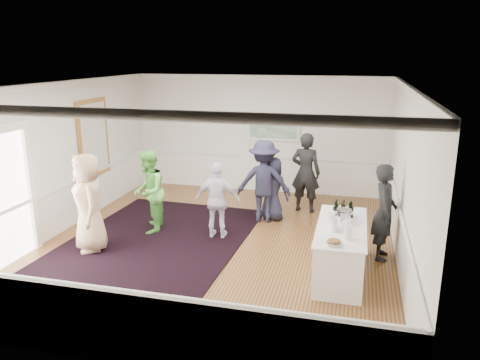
% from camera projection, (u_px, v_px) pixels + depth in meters
% --- Properties ---
extents(floor, '(8.00, 8.00, 0.00)m').
position_uv_depth(floor, '(218.00, 243.00, 9.55)').
color(floor, '#8F5E2E').
rests_on(floor, ground).
extents(ceiling, '(7.00, 8.00, 0.02)m').
position_uv_depth(ceiling, '(216.00, 84.00, 8.71)').
color(ceiling, white).
rests_on(ceiling, wall_back).
extents(wall_left, '(0.02, 8.00, 3.20)m').
position_uv_depth(wall_left, '(60.00, 158.00, 9.96)').
color(wall_left, white).
rests_on(wall_left, floor).
extents(wall_right, '(0.02, 8.00, 3.20)m').
position_uv_depth(wall_right, '(405.00, 179.00, 8.31)').
color(wall_right, white).
rests_on(wall_right, floor).
extents(wall_back, '(7.00, 0.02, 3.20)m').
position_uv_depth(wall_back, '(259.00, 134.00, 12.88)').
color(wall_back, white).
rests_on(wall_back, floor).
extents(wall_front, '(7.00, 0.02, 3.20)m').
position_uv_depth(wall_front, '(116.00, 247.00, 5.39)').
color(wall_front, white).
rests_on(wall_front, floor).
extents(wainscoting, '(7.00, 8.00, 1.00)m').
position_uv_depth(wainscoting, '(218.00, 220.00, 9.42)').
color(wainscoting, white).
rests_on(wainscoting, floor).
extents(mirror, '(0.05, 1.25, 1.85)m').
position_uv_depth(mirror, '(94.00, 138.00, 11.11)').
color(mirror, '#BE8037').
rests_on(mirror, wall_left).
extents(landscape_painting, '(1.44, 0.06, 0.66)m').
position_uv_depth(landscape_painting, '(273.00, 128.00, 12.68)').
color(landscape_painting, white).
rests_on(landscape_painting, wall_back).
extents(area_rug, '(3.65, 4.70, 0.02)m').
position_uv_depth(area_rug, '(160.00, 237.00, 9.84)').
color(area_rug, black).
rests_on(area_rug, floor).
extents(serving_table, '(0.84, 2.20, 0.89)m').
position_uv_depth(serving_table, '(340.00, 250.00, 8.15)').
color(serving_table, white).
rests_on(serving_table, floor).
extents(bartender, '(0.46, 0.68, 1.82)m').
position_uv_depth(bartender, '(384.00, 212.00, 8.67)').
color(bartender, black).
rests_on(bartender, floor).
extents(guest_tan, '(1.09, 1.12, 1.94)m').
position_uv_depth(guest_tan, '(89.00, 203.00, 9.00)').
color(guest_tan, tan).
rests_on(guest_tan, floor).
extents(guest_green, '(0.88, 1.02, 1.80)m').
position_uv_depth(guest_green, '(149.00, 192.00, 9.99)').
color(guest_green, '#63C54F').
rests_on(guest_green, floor).
extents(guest_lilac, '(0.97, 0.46, 1.61)m').
position_uv_depth(guest_lilac, '(218.00, 201.00, 9.67)').
color(guest_lilac, white).
rests_on(guest_lilac, floor).
extents(guest_dark_a, '(1.29, 0.84, 1.89)m').
position_uv_depth(guest_dark_a, '(264.00, 181.00, 10.62)').
color(guest_dark_a, '#202136').
rests_on(guest_dark_a, floor).
extents(guest_dark_b, '(0.77, 0.57, 1.95)m').
position_uv_depth(guest_dark_b, '(306.00, 173.00, 11.27)').
color(guest_dark_b, black).
rests_on(guest_dark_b, floor).
extents(guest_navy, '(0.83, 0.67, 1.48)m').
position_uv_depth(guest_navy, '(273.00, 189.00, 10.77)').
color(guest_navy, '#202136').
rests_on(guest_navy, floor).
extents(wine_bottles, '(0.36, 0.24, 0.31)m').
position_uv_depth(wine_bottles, '(344.00, 209.00, 8.44)').
color(wine_bottles, black).
rests_on(wine_bottles, serving_table).
extents(juice_pitchers, '(0.40, 0.62, 0.24)m').
position_uv_depth(juice_pitchers, '(339.00, 225.00, 7.74)').
color(juice_pitchers, '#8CBD43').
rests_on(juice_pitchers, serving_table).
extents(ice_bucket, '(0.26, 0.26, 0.25)m').
position_uv_depth(ice_bucket, '(344.00, 216.00, 8.16)').
color(ice_bucket, silver).
rests_on(ice_bucket, serving_table).
extents(nut_bowl, '(0.26, 0.26, 0.08)m').
position_uv_depth(nut_bowl, '(334.00, 243.00, 7.22)').
color(nut_bowl, white).
rests_on(nut_bowl, serving_table).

